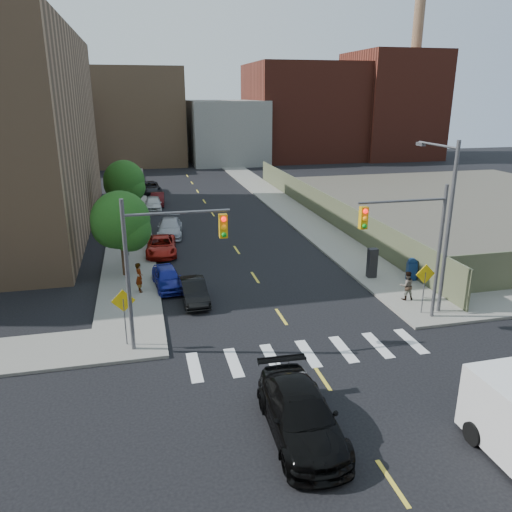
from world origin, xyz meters
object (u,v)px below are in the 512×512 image
parked_car_red (161,246)px  pedestrian_west (139,277)px  parked_car_white (153,204)px  parked_car_maroon (158,199)px  mailbox (412,269)px  payphone (372,263)px  parked_car_grey (150,187)px  black_sedan (301,414)px  parked_car_silver (170,228)px  pedestrian_east (407,286)px  parked_car_blue (167,278)px  parked_car_black (194,291)px

parked_car_red → pedestrian_west: pedestrian_west is taller
parked_car_red → parked_car_white: parked_car_white is taller
parked_car_maroon → mailbox: 29.73m
parked_car_white → payphone: (12.52, -22.72, 0.37)m
parked_car_white → parked_car_grey: parked_car_white is taller
payphone → black_sedan: bearing=-122.2°
parked_car_silver → pedestrian_west: pedestrian_west is taller
payphone → parked_car_grey: bearing=113.3°
black_sedan → pedestrian_west: 15.01m
pedestrian_west → pedestrian_east: bearing=-120.6°
parked_car_red → pedestrian_west: 7.53m
parked_car_blue → parked_car_white: 21.27m
parked_car_blue → payphone: bearing=-12.3°
parked_car_blue → parked_car_silver: bearing=79.6°
parked_car_white → black_sedan: black_sedan is taller
parked_car_black → parked_car_silver: size_ratio=0.80×
parked_car_silver → mailbox: bearing=-39.9°
parked_car_blue → parked_car_silver: 11.61m
parked_car_blue → mailbox: 14.90m
parked_car_grey → parked_car_blue: bearing=-94.6°
parked_car_white → pedestrian_west: (-1.61, -21.86, 0.32)m
parked_car_maroon → pedestrian_west: size_ratio=2.25×
mailbox → payphone: size_ratio=0.75×
parked_car_grey → pedestrian_east: size_ratio=2.94×
parked_car_grey → mailbox: (14.70, -33.12, 0.15)m
pedestrian_west → pedestrian_east: pedestrian_west is taller
parked_car_white → parked_car_grey: size_ratio=0.85×
parked_car_blue → black_sedan: bearing=-82.2°
parked_car_black → parked_car_blue: bearing=116.2°
mailbox → black_sedan: bearing=-120.9°
pedestrian_west → parked_car_blue: bearing=-82.6°
mailbox → payphone: (-2.18, 1.00, 0.25)m
parked_car_white → pedestrian_west: 21.92m
parked_car_maroon → black_sedan: 38.51m
payphone → pedestrian_west: (-14.13, 0.86, -0.05)m
parked_car_silver → payphone: 17.42m
parked_car_silver → pedestrian_east: size_ratio=2.91×
black_sedan → mailbox: size_ratio=3.94×
parked_car_black → black_sedan: size_ratio=0.70×
parked_car_blue → parked_car_black: size_ratio=1.00×
parked_car_black → parked_car_white: (-1.30, 23.67, 0.07)m
parked_car_grey → payphone: bearing=-73.3°
parked_car_silver → mailbox: size_ratio=3.44×
parked_car_red → black_sedan: size_ratio=0.84×
black_sedan → pedestrian_east: pedestrian_east is taller
black_sedan → pedestrian_west: size_ratio=3.12×
parked_car_grey → pedestrian_east: pedestrian_east is taller
parked_car_black → pedestrian_east: 11.83m
mailbox → parked_car_grey: bearing=125.5°
payphone → parked_car_maroon: bearing=117.4°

